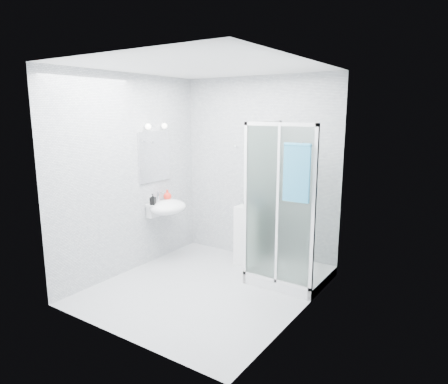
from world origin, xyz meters
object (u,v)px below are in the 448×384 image
Objects in this scene: wall_basin at (167,207)px; soap_dispenser_black at (153,199)px; soap_dispenser_orange at (167,195)px; shampoo_bottle_a at (246,197)px; shampoo_bottle_b at (257,199)px; shower_enclosure at (283,247)px; storage_cabinet at (250,235)px; hand_towel at (297,171)px.

soap_dispenser_black is (-0.08, -0.19, 0.14)m from wall_basin.
shampoo_bottle_a is at bearing 22.20° from soap_dispenser_orange.
shampoo_bottle_b reaches higher than soap_dispenser_orange.
shower_enclosure is 1.87m from soap_dispenser_black.
shampoo_bottle_b is (1.10, 0.61, 0.15)m from wall_basin.
soap_dispenser_black is (-1.73, -0.51, 0.49)m from shower_enclosure.
shampoo_bottle_a reaches higher than soap_dispenser_black.
storage_cabinet is 0.54m from shampoo_bottle_a.
shampoo_bottle_b is at bearing 151.85° from shower_enclosure.
wall_basin is 0.87× the size of hand_towel.
shower_enclosure is 8.21× the size of shampoo_bottle_a.
storage_cabinet is at bearing 157.05° from shower_enclosure.
soap_dispenser_orange is at bearing 173.45° from hand_towel.
soap_dispenser_orange is 0.98× the size of soap_dispenser_black.
hand_towel reaches higher than storage_cabinet.
soap_dispenser_orange is at bearing 97.39° from soap_dispenser_black.
shower_enclosure is 1.85m from soap_dispenser_orange.
soap_dispenser_orange is (-1.22, -0.46, -0.01)m from shampoo_bottle_b.
shower_enclosure is at bearing -28.15° from shampoo_bottle_b.
shampoo_bottle_b is (0.08, 0.03, 0.53)m from storage_cabinet.
soap_dispenser_orange is (-2.10, 0.24, -0.54)m from hand_towel.
shampoo_bottle_a is (0.95, 0.59, 0.16)m from wall_basin.
hand_towel is 2.12m from soap_dispenser_black.
soap_dispenser_orange is at bearing -157.80° from shampoo_bottle_a.
shampoo_bottle_b reaches higher than soap_dispenser_black.
storage_cabinet is at bearing -5.81° from shampoo_bottle_a.
soap_dispenser_orange is at bearing -159.46° from shampoo_bottle_b.
hand_towel is 4.21× the size of soap_dispenser_black.
shampoo_bottle_b is (-0.56, 0.30, 0.50)m from shower_enclosure.
shower_enclosure is 9.14× the size of shampoo_bottle_b.
soap_dispenser_black is (-1.02, -0.78, -0.02)m from shampoo_bottle_a.
soap_dispenser_orange is (-1.78, -0.16, 0.49)m from shower_enclosure.
hand_towel is 1.24m from shampoo_bottle_b.
soap_dispenser_orange is (-1.14, -0.43, 0.52)m from storage_cabinet.
soap_dispenser_black reaches higher than wall_basin.
shampoo_bottle_a is 0.16m from shampoo_bottle_b.
shampoo_bottle_b is at bearing 34.32° from soap_dispenser_black.
hand_towel is 2.95× the size of shampoo_bottle_b.
soap_dispenser_black reaches higher than storage_cabinet.
shampoo_bottle_b reaches higher than wall_basin.
shower_enclosure reaches higher than shampoo_bottle_a.
wall_basin is at bearing 177.53° from hand_towel.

